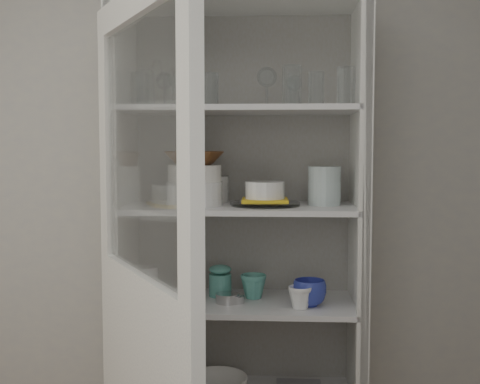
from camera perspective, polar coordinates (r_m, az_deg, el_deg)
The scene contains 31 objects.
wall_back at distance 2.72m, azimuth -3.94°, elevation 0.07°, with size 3.60×0.02×2.60m, color #9C9B9A.
pantry_cabinet at distance 2.60m, azimuth 0.08°, elevation -8.16°, with size 1.00×0.45×2.10m.
cupboard_door at distance 2.00m, azimuth -9.13°, elevation -14.06°, with size 0.49×0.80×2.00m.
tumbler_0 at distance 2.42m, azimuth -8.93°, elevation 9.71°, with size 0.07×0.07×0.14m, color silver.
tumbler_1 at distance 2.41m, azimuth -9.56°, elevation 9.60°, with size 0.06×0.06×0.13m, color silver.
tumbler_2 at distance 2.35m, azimuth -5.70°, elevation 9.71°, with size 0.06×0.06×0.12m, color silver.
tumbler_3 at distance 2.36m, azimuth -2.81°, elevation 9.71°, with size 0.06×0.06×0.12m, color silver.
tumbler_4 at distance 2.33m, azimuth 4.94°, elevation 10.06°, with size 0.07×0.07×0.15m, color silver.
tumbler_5 at distance 2.33m, azimuth 7.25°, elevation 9.73°, with size 0.06×0.06×0.12m, color silver.
tumbler_6 at distance 2.34m, azimuth 10.02°, elevation 9.89°, with size 0.07×0.07×0.14m, color silver.
tumbler_7 at distance 2.54m, azimuth -9.38°, elevation 9.34°, with size 0.07×0.07×0.13m, color silver.
tumbler_8 at distance 2.49m, azimuth -4.83°, elevation 9.41°, with size 0.06×0.06×0.12m, color silver.
tumbler_9 at distance 2.49m, azimuth -6.53°, elevation 9.46°, with size 0.07×0.07×0.13m, color silver.
goblet_0 at distance 2.59m, azimuth -7.15°, elevation 9.68°, with size 0.07×0.07×0.17m, color silver, non-canonical shape.
goblet_1 at distance 2.63m, azimuth -4.58°, elevation 9.66°, with size 0.08×0.08×0.17m, color silver, non-canonical shape.
goblet_2 at distance 2.56m, azimuth 2.56°, elevation 10.01°, with size 0.08×0.08×0.19m, color silver, non-canonical shape.
goblet_3 at distance 2.58m, azimuth 5.16°, elevation 9.56°, with size 0.07×0.07×0.15m, color silver, non-canonical shape.
plate_stack_front at distance 2.47m, azimuth -4.31°, elevation -0.14°, with size 0.23×0.23×0.10m, color white.
plate_stack_back at distance 2.63m, azimuth -3.39°, elevation 0.29°, with size 0.21×0.21×0.11m, color white.
cream_bowl at distance 2.47m, azimuth -4.32°, elevation 1.78°, with size 0.22×0.22×0.07m, color white.
terracotta_bowl at distance 2.47m, azimuth -4.33°, elevation 3.23°, with size 0.23×0.23×0.06m, color #512E15.
glass_platter at distance 2.45m, azimuth 2.37°, elevation -1.12°, with size 0.29×0.29×0.02m, color silver.
yellow_trivet at distance 2.45m, azimuth 2.38°, elevation -0.78°, with size 0.19×0.19×0.01m, color yellow.
white_ramekin at distance 2.45m, azimuth 2.38°, elevation 0.19°, with size 0.16×0.16×0.07m, color white.
grey_bowl_stack at distance 2.49m, azimuth 8.01°, elevation 0.59°, with size 0.13×0.13×0.16m, color #ABBCBB.
mug_blue at distance 2.47m, azimuth 6.60°, elevation -9.48°, with size 0.13×0.13×0.11m, color #243896.
mug_teal at distance 2.57m, azimuth 1.29°, elevation -8.94°, with size 0.11×0.11×0.10m, color #29786F.
mug_white at distance 2.43m, azimuth 5.73°, elevation -9.93°, with size 0.10×0.10×0.09m, color white.
teal_jar at distance 2.61m, azimuth -1.89°, elevation -8.59°, with size 0.10×0.10×0.12m.
measuring_cups at distance 2.51m, azimuth -1.20°, elevation -10.02°, with size 0.10×0.10×0.04m, color #B5B5B6.
white_canister at distance 2.65m, azimuth -8.93°, elevation -8.34°, with size 0.11×0.11×0.13m, color white.
Camera 1 is at (0.34, -1.20, 1.50)m, focal length 45.00 mm.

